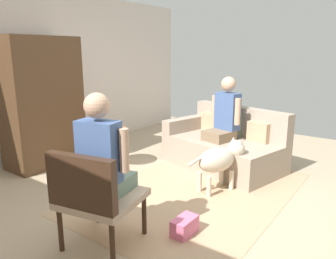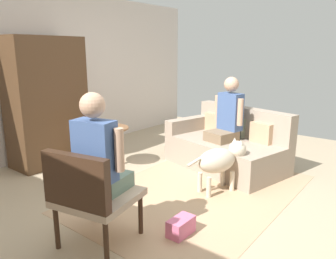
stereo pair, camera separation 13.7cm
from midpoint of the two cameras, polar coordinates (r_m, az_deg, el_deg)
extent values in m
plane|color=tan|center=(3.93, 1.34, -11.50)|extent=(7.59, 7.59, 0.00)
cube|color=silver|center=(5.55, -22.31, 8.79)|extent=(6.93, 0.12, 2.59)
cube|color=tan|center=(4.03, 3.73, -10.83)|extent=(2.86, 1.98, 0.01)
cube|color=gray|center=(4.83, 8.69, -4.08)|extent=(1.31, 1.82, 0.42)
cube|color=gray|center=(5.01, 11.75, 1.47)|extent=(0.56, 1.64, 0.43)
cube|color=gray|center=(5.24, 2.79, 1.02)|extent=(0.96, 0.40, 0.21)
cube|color=tan|center=(4.69, 14.66, -0.46)|extent=(0.17, 0.33, 0.28)
cube|color=gray|center=(4.96, 10.33, 0.52)|extent=(0.17, 0.32, 0.28)
cube|color=tan|center=(5.24, 6.60, 1.36)|extent=(0.17, 0.33, 0.28)
cylinder|color=#382316|center=(3.39, -13.35, -12.55)|extent=(0.04, 0.04, 0.39)
cylinder|color=#382316|center=(3.12, -5.48, -14.59)|extent=(0.04, 0.04, 0.39)
cylinder|color=#382316|center=(3.04, -19.54, -16.17)|extent=(0.04, 0.04, 0.39)
cylinder|color=#382316|center=(2.75, -11.17, -19.09)|extent=(0.04, 0.04, 0.39)
cube|color=tan|center=(2.96, -12.62, -11.65)|extent=(0.73, 0.73, 0.06)
cube|color=#382316|center=(2.67, -16.40, -8.91)|extent=(0.20, 0.62, 0.44)
cube|color=#7A634B|center=(4.69, 8.05, -1.05)|extent=(0.46, 0.42, 0.14)
cube|color=#3F598C|center=(4.74, 9.51, 3.17)|extent=(0.26, 0.37, 0.52)
sphere|color=tan|center=(4.68, 9.69, 7.82)|extent=(0.21, 0.21, 0.21)
cylinder|color=tan|center=(4.57, 11.21, 3.06)|extent=(0.08, 0.08, 0.37)
cylinder|color=tan|center=(4.84, 7.31, 3.79)|extent=(0.08, 0.08, 0.37)
cube|color=slate|center=(3.01, -11.27, -9.04)|extent=(0.42, 0.42, 0.14)
cube|color=#3F598C|center=(2.79, -13.32, -3.77)|extent=(0.25, 0.39, 0.52)
sphere|color=tan|center=(2.70, -13.77, 4.07)|extent=(0.21, 0.21, 0.21)
cylinder|color=tan|center=(2.95, -16.26, -2.50)|extent=(0.08, 0.08, 0.36)
cylinder|color=tan|center=(2.69, -9.12, -3.64)|extent=(0.08, 0.08, 0.36)
cylinder|color=brown|center=(4.75, -11.32, 0.15)|extent=(0.53, 0.53, 0.02)
cylinder|color=brown|center=(4.83, -11.16, -3.28)|extent=(0.06, 0.06, 0.57)
cylinder|color=brown|center=(4.92, -11.02, -6.29)|extent=(0.30, 0.30, 0.03)
ellipsoid|color=beige|center=(3.95, 7.45, -5.31)|extent=(0.58, 0.46, 0.29)
sphere|color=beige|center=(4.13, 10.87, -3.32)|extent=(0.22, 0.22, 0.22)
cone|color=beige|center=(4.14, 10.42, -1.70)|extent=(0.06, 0.06, 0.06)
cone|color=beige|center=(4.07, 11.47, -2.04)|extent=(0.06, 0.06, 0.06)
cylinder|color=beige|center=(3.74, 3.55, -5.67)|extent=(0.18, 0.10, 0.10)
cylinder|color=beige|center=(4.22, 8.42, -8.01)|extent=(0.06, 0.06, 0.25)
cylinder|color=beige|center=(4.10, 10.05, -8.73)|extent=(0.06, 0.06, 0.25)
cylinder|color=beige|center=(4.01, 4.55, -9.10)|extent=(0.06, 0.06, 0.25)
cylinder|color=beige|center=(3.88, 6.14, -9.91)|extent=(0.06, 0.06, 0.25)
cube|color=#4C331E|center=(5.12, -21.81, 4.39)|extent=(1.08, 0.56, 1.87)
cube|color=#D8668C|center=(3.16, 1.63, -16.54)|extent=(0.27, 0.15, 0.16)
camera|label=1|loc=(0.07, -91.04, -0.25)|focal=34.93mm
camera|label=2|loc=(0.07, 88.96, 0.25)|focal=34.93mm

